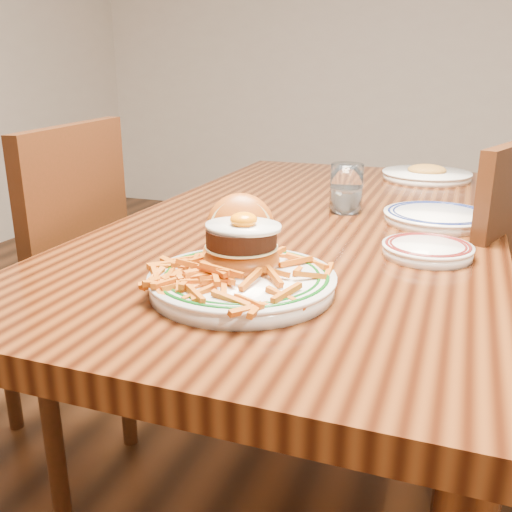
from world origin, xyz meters
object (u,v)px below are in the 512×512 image
(main_plate, at_px, (242,265))
(side_plate, at_px, (427,249))
(table, at_px, (313,253))
(chair_left, at_px, (41,307))

(main_plate, relative_size, side_plate, 1.88)
(table, height_order, main_plate, main_plate)
(chair_left, height_order, main_plate, chair_left)
(table, relative_size, chair_left, 1.65)
(table, bearing_deg, side_plate, -37.67)
(chair_left, height_order, side_plate, chair_left)
(side_plate, bearing_deg, chair_left, 170.23)
(chair_left, distance_m, main_plate, 0.74)
(chair_left, bearing_deg, main_plate, -29.92)
(chair_left, xyz_separation_m, side_plate, (0.91, 0.02, 0.25))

